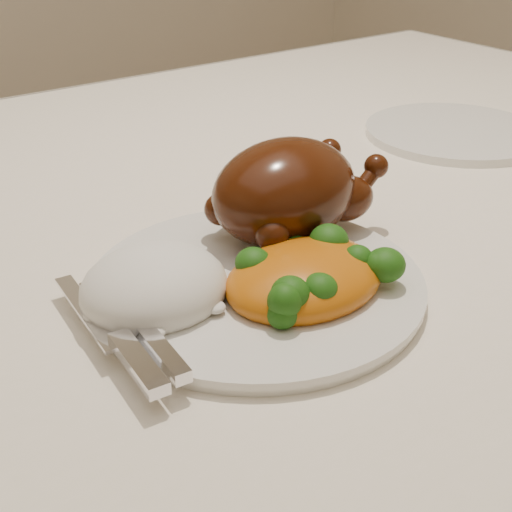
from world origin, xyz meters
TOP-DOWN VIEW (x-y plane):
  - dining_table at (0.00, 0.00)m, footprint 1.60×0.90m
  - tablecloth at (0.00, 0.00)m, footprint 1.73×1.03m
  - dinner_plate at (-0.01, -0.14)m, footprint 0.30×0.30m
  - side_plate at (0.41, 0.01)m, footprint 0.27×0.27m
  - roast_chicken at (0.06, -0.09)m, footprint 0.17×0.12m
  - rice_mound at (-0.09, -0.12)m, footprint 0.11×0.10m
  - mac_and_cheese at (0.01, -0.18)m, footprint 0.13×0.10m
  - cutlery at (-0.13, -0.16)m, footprint 0.04×0.17m

SIDE VIEW (x-z plane):
  - dining_table at x=0.00m, z-range 0.29..1.05m
  - tablecloth at x=0.00m, z-range 0.65..0.83m
  - side_plate at x=0.41m, z-range 0.77..0.78m
  - dinner_plate at x=-0.01m, z-range 0.77..0.78m
  - cutlery at x=-0.13m, z-range 0.78..0.79m
  - rice_mound at x=-0.09m, z-range 0.76..0.82m
  - mac_and_cheese at x=0.01m, z-range 0.77..0.82m
  - roast_chicken at x=0.06m, z-range 0.78..0.86m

